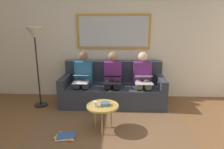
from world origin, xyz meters
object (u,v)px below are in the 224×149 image
at_px(laptop_black, 112,79).
at_px(standing_lamp, 35,42).
at_px(framed_mirror, 114,32).
at_px(cup, 95,104).
at_px(laptop_silver, 144,80).
at_px(bowl, 105,104).
at_px(person_middle, 113,77).
at_px(couch, 113,89).
at_px(laptop_white, 81,79).
at_px(magazine_stack, 66,136).
at_px(person_right, 83,76).
at_px(person_left, 143,77).
at_px(coffee_table, 103,106).

distance_m(laptop_black, standing_lamp, 1.72).
distance_m(framed_mirror, cup, 1.99).
bearing_deg(laptop_black, laptop_silver, 179.83).
relative_size(cup, laptop_black, 0.26).
height_order(framed_mirror, laptop_black, framed_mirror).
distance_m(bowl, person_middle, 1.16).
bearing_deg(laptop_silver, person_middle, -20.46).
height_order(couch, cup, couch).
relative_size(laptop_black, laptop_white, 0.97).
bearing_deg(magazine_stack, couch, -114.35).
relative_size(laptop_white, standing_lamp, 0.22).
xyz_separation_m(cup, laptop_white, (0.41, -0.96, 0.15)).
distance_m(cup, person_middle, 1.23).
xyz_separation_m(couch, bowl, (0.08, 1.21, 0.15)).
distance_m(couch, laptop_silver, 0.78).
bearing_deg(laptop_black, magazine_stack, 60.33).
bearing_deg(person_middle, framed_mirror, -90.00).
bearing_deg(person_right, magazine_stack, 88.68).
xyz_separation_m(framed_mirror, laptop_silver, (-0.64, 0.70, -0.93)).
bearing_deg(person_left, person_right, 0.00).
distance_m(couch, person_left, 0.71).
bearing_deg(person_middle, cup, 79.29).
distance_m(person_middle, laptop_black, 0.24).
relative_size(framed_mirror, laptop_white, 4.62).
bearing_deg(laptop_black, person_left, -159.69).
relative_size(coffee_table, laptop_white, 1.46).
bearing_deg(laptop_silver, person_left, -90.00).
bearing_deg(laptop_black, bowl, 85.21).
bearing_deg(magazine_stack, laptop_white, -91.59).
distance_m(framed_mirror, person_left, 1.23).
xyz_separation_m(bowl, laptop_silver, (-0.72, -0.90, 0.16)).
bearing_deg(framed_mirror, person_middle, 90.00).
bearing_deg(framed_mirror, laptop_black, 90.00).
distance_m(laptop_silver, laptop_black, 0.64).
distance_m(person_left, laptop_black, 0.68).
bearing_deg(laptop_silver, bowl, 51.63).
xyz_separation_m(person_left, laptop_black, (0.64, 0.24, 0.01)).
bearing_deg(person_left, laptop_silver, 90.00).
distance_m(cup, laptop_black, 1.01).
xyz_separation_m(laptop_white, standing_lamp, (0.91, -0.04, 0.74)).
relative_size(framed_mirror, person_middle, 1.46).
height_order(framed_mirror, laptop_white, framed_mirror).
bearing_deg(bowl, standing_lamp, -32.65).
distance_m(person_left, laptop_silver, 0.24).
relative_size(person_right, laptop_white, 3.17).
relative_size(laptop_white, magazine_stack, 1.08).
xyz_separation_m(person_middle, person_right, (0.64, 0.00, 0.00)).
height_order(person_left, laptop_silver, person_left).
bearing_deg(standing_lamp, person_right, -167.67).
height_order(coffee_table, laptop_white, laptop_white).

